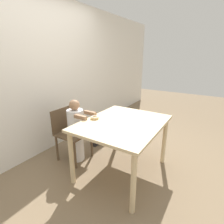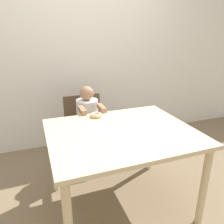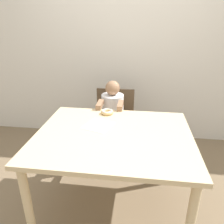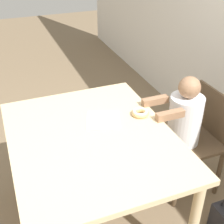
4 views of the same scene
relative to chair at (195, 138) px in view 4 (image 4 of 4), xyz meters
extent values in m
plane|color=#7A664C|center=(0.10, -0.86, -0.45)|extent=(12.00, 12.00, 0.00)
cube|color=beige|center=(0.10, -0.86, 0.30)|extent=(1.20, 0.97, 0.03)
cylinder|color=beige|center=(-0.44, -1.29, -0.08)|extent=(0.06, 0.06, 0.73)
cylinder|color=beige|center=(-0.44, -0.44, -0.08)|extent=(0.06, 0.06, 0.73)
cube|color=brown|center=(0.00, -0.06, -0.01)|extent=(0.45, 0.44, 0.03)
cube|color=brown|center=(0.00, 0.15, 0.19)|extent=(0.45, 0.02, 0.36)
cylinder|color=brown|center=(-0.19, -0.25, -0.23)|extent=(0.04, 0.04, 0.43)
cylinder|color=brown|center=(0.19, -0.25, -0.23)|extent=(0.04, 0.04, 0.43)
cylinder|color=brown|center=(-0.19, 0.13, -0.23)|extent=(0.04, 0.04, 0.43)
cylinder|color=brown|center=(0.19, 0.13, -0.23)|extent=(0.04, 0.04, 0.43)
cylinder|color=white|center=(0.00, -0.12, -0.22)|extent=(0.21, 0.21, 0.45)
cylinder|color=white|center=(0.00, -0.12, 0.19)|extent=(0.24, 0.24, 0.37)
sphere|color=#997051|center=(0.00, -0.12, 0.46)|extent=(0.15, 0.15, 0.15)
cube|color=#997051|center=(-0.10, -0.32, 0.34)|extent=(0.05, 0.20, 0.05)
cube|color=#997051|center=(0.10, -0.32, 0.34)|extent=(0.05, 0.20, 0.05)
torus|color=#DBB270|center=(0.00, -0.48, 0.33)|extent=(0.12, 0.12, 0.03)
torus|color=white|center=(0.00, -0.48, 0.34)|extent=(0.10, 0.10, 0.02)
cube|color=white|center=(-0.04, -0.73, 0.32)|extent=(0.27, 0.27, 0.00)
camera|label=1|loc=(-1.77, -1.87, 1.16)|focal=28.00mm
camera|label=2|loc=(-0.54, -2.37, 1.08)|focal=35.00mm
camera|label=3|loc=(0.28, -2.33, 1.12)|focal=35.00mm
camera|label=4|loc=(1.58, -1.31, 1.43)|focal=50.00mm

